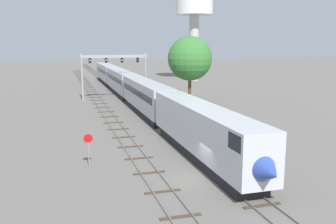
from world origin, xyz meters
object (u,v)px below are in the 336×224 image
trackside_tree_left (190,59)px  stop_sign (88,146)px  passenger_train (131,88)px  signal_gantry (114,66)px  water_tower (194,10)px

trackside_tree_left → stop_sign: bearing=-123.2°
passenger_train → trackside_tree_left: trackside_tree_left is taller
stop_sign → trackside_tree_left: 36.42m
passenger_train → signal_gantry: 5.71m
passenger_train → stop_sign: size_ratio=31.02×
signal_gantry → trackside_tree_left: size_ratio=1.06×
trackside_tree_left → water_tower: bearing=68.8°
signal_gantry → water_tower: 41.14m
signal_gantry → water_tower: size_ratio=0.50×
passenger_train → trackside_tree_left: bearing=-19.1°
water_tower → stop_sign: bearing=-116.9°
passenger_train → trackside_tree_left: (9.67, -3.34, 5.03)m
water_tower → stop_sign: size_ratio=8.35×
water_tower → stop_sign: (-33.77, -66.47, -17.10)m
signal_gantry → stop_sign: size_ratio=4.20×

